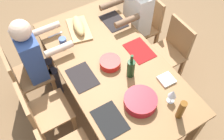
# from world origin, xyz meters

# --- Properties ---
(ground_plane) EXTENTS (8.00, 8.00, 0.00)m
(ground_plane) POSITION_xyz_m (0.00, 0.00, 0.00)
(ground_plane) COLOR brown
(dining_table) EXTENTS (1.93, 0.99, 0.74)m
(dining_table) POSITION_xyz_m (0.00, 0.00, 0.66)
(dining_table) COLOR olive
(dining_table) RESTS_ON ground_plane
(chair_far_left) EXTENTS (0.40, 0.40, 0.85)m
(chair_far_left) POSITION_xyz_m (-0.53, 0.82, 0.48)
(chair_far_left) COLOR #9E7044
(chair_far_left) RESTS_ON ground_plane
(diner_far_left) EXTENTS (0.41, 0.53, 1.20)m
(diner_far_left) POSITION_xyz_m (-0.53, 0.64, 0.70)
(diner_far_left) COLOR #2D2D38
(diner_far_left) RESTS_ON ground_plane
(chair_far_center) EXTENTS (0.40, 0.40, 0.85)m
(chair_far_center) POSITION_xyz_m (0.00, 0.82, 0.48)
(chair_far_center) COLOR #9E7044
(chair_far_center) RESTS_ON ground_plane
(chair_near_left) EXTENTS (0.40, 0.40, 0.85)m
(chair_near_left) POSITION_xyz_m (-0.53, -0.82, 0.48)
(chair_near_left) COLOR #9E7044
(chair_near_left) RESTS_ON ground_plane
(diner_near_left) EXTENTS (0.41, 0.53, 1.20)m
(diner_near_left) POSITION_xyz_m (-0.53, -0.64, 0.70)
(diner_near_left) COLOR #2D2D38
(diner_near_left) RESTS_ON ground_plane
(chair_near_center) EXTENTS (0.40, 0.40, 0.85)m
(chair_near_center) POSITION_xyz_m (0.00, -0.82, 0.48)
(chair_near_center) COLOR #9E7044
(chair_near_center) RESTS_ON ground_plane
(serving_bowl_salad) EXTENTS (0.21, 0.21, 0.07)m
(serving_bowl_salad) POSITION_xyz_m (0.01, -0.03, 0.78)
(serving_bowl_salad) COLOR red
(serving_bowl_salad) RESTS_ON dining_table
(serving_bowl_pasta) EXTENTS (0.30, 0.30, 0.09)m
(serving_bowl_pasta) POSITION_xyz_m (0.53, -0.02, 0.79)
(serving_bowl_pasta) COLOR #B21923
(serving_bowl_pasta) RESTS_ON dining_table
(cutting_board) EXTENTS (0.44, 0.30, 0.02)m
(cutting_board) POSITION_xyz_m (-0.61, -0.07, 0.75)
(cutting_board) COLOR tan
(cutting_board) RESTS_ON dining_table
(bread_loaf) EXTENTS (0.34, 0.18, 0.09)m
(bread_loaf) POSITION_xyz_m (-0.61, -0.07, 0.81)
(bread_loaf) COLOR tan
(bread_loaf) RESTS_ON cutting_board
(wine_bottle) EXTENTS (0.08, 0.08, 0.29)m
(wine_bottle) POSITION_xyz_m (0.21, 0.08, 0.85)
(wine_bottle) COLOR #193819
(wine_bottle) RESTS_ON dining_table
(beer_bottle) EXTENTS (0.06, 0.06, 0.22)m
(beer_bottle) POSITION_xyz_m (0.80, 0.20, 0.85)
(beer_bottle) COLOR brown
(beer_bottle) RESTS_ON dining_table
(wine_glass) EXTENTS (0.08, 0.08, 0.17)m
(wine_glass) POSITION_xyz_m (0.64, 0.24, 0.86)
(wine_glass) COLOR silver
(wine_glass) RESTS_ON dining_table
(placemat_far_left) EXTENTS (0.32, 0.23, 0.01)m
(placemat_far_left) POSITION_xyz_m (-0.53, 0.34, 0.74)
(placemat_far_left) COLOR black
(placemat_far_left) RESTS_ON dining_table
(placemat_near_right) EXTENTS (0.32, 0.23, 0.01)m
(placemat_near_right) POSITION_xyz_m (0.53, -0.34, 0.74)
(placemat_near_right) COLOR black
(placemat_near_right) RESTS_ON dining_table
(placemat_far_center) EXTENTS (0.32, 0.23, 0.01)m
(placemat_far_center) POSITION_xyz_m (0.00, 0.34, 0.74)
(placemat_far_center) COLOR maroon
(placemat_far_center) RESTS_ON dining_table
(cup_near_left) EXTENTS (0.08, 0.08, 0.09)m
(cup_near_left) POSITION_xyz_m (-0.49, -0.32, 0.78)
(cup_near_left) COLOR #334C8C
(cup_near_left) RESTS_ON dining_table
(fork_near_left) EXTENTS (0.02, 0.17, 0.01)m
(fork_near_left) POSITION_xyz_m (-0.67, -0.34, 0.74)
(fork_near_left) COLOR silver
(fork_near_left) RESTS_ON dining_table
(placemat_near_center) EXTENTS (0.32, 0.23, 0.01)m
(placemat_near_center) POSITION_xyz_m (0.00, -0.34, 0.74)
(placemat_near_center) COLOR black
(placemat_near_center) RESTS_ON dining_table
(napkin_stack) EXTENTS (0.14, 0.14, 0.02)m
(napkin_stack) POSITION_xyz_m (0.45, 0.34, 0.75)
(napkin_stack) COLOR white
(napkin_stack) RESTS_ON dining_table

